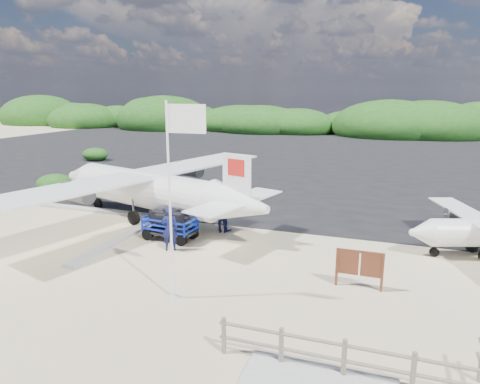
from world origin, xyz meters
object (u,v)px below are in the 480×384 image
object	(u,v)px
signboard	(358,288)
baggage_cart	(171,239)
flagpole	(174,298)
crew_a	(170,229)
crew_c	(223,216)
aircraft_large	(473,187)
crew_b	(223,211)
aircraft_small	(251,147)

from	to	relation	value
signboard	baggage_cart	bearing A→B (deg)	165.25
flagpole	crew_a	size ratio (longest dim) A/B	3.34
baggage_cart	crew_c	bearing A→B (deg)	47.30
signboard	aircraft_large	bearing A→B (deg)	71.76
flagpole	crew_c	xyz separation A→B (m)	(-0.89, 6.68, 0.80)
crew_b	crew_c	bearing A→B (deg)	123.24
signboard	aircraft_large	size ratio (longest dim) A/B	0.10
crew_b	signboard	bearing A→B (deg)	161.90
signboard	crew_c	xyz separation A→B (m)	(-6.51, 3.97, 0.80)
signboard	crew_c	distance (m)	7.67
crew_a	signboard	bearing A→B (deg)	148.75
baggage_cart	aircraft_large	xyz separation A→B (m)	(14.88, 16.68, 0.00)
flagpole	crew_c	size ratio (longest dim) A/B	3.95
crew_b	flagpole	bearing A→B (deg)	113.31
crew_a	crew_b	world-z (taller)	crew_b
baggage_cart	aircraft_small	bearing A→B (deg)	107.29
flagpole	aircraft_large	bearing A→B (deg)	60.85
signboard	crew_a	xyz separation A→B (m)	(-7.77, 1.09, 0.94)
flagpole	crew_a	distance (m)	4.46
crew_a	crew_b	bearing A→B (deg)	-132.34
baggage_cart	flagpole	distance (m)	5.73
aircraft_large	aircraft_small	size ratio (longest dim) A/B	2.63
crew_c	crew_b	bearing A→B (deg)	-85.54
crew_b	crew_c	world-z (taller)	crew_b
crew_a	crew_b	xyz separation A→B (m)	(1.13, 3.26, 0.01)
aircraft_large	aircraft_small	distance (m)	26.26
baggage_cart	crew_a	world-z (taller)	crew_a
flagpole	crew_c	bearing A→B (deg)	97.58
aircraft_large	aircraft_small	bearing A→B (deg)	-19.09
flagpole	crew_c	distance (m)	6.78
crew_a	crew_b	size ratio (longest dim) A/B	0.99
signboard	crew_c	bearing A→B (deg)	149.23
crew_b	aircraft_small	xyz separation A→B (m)	(-8.15, 30.04, -0.96)
signboard	aircraft_large	world-z (taller)	aircraft_large
signboard	aircraft_small	world-z (taller)	aircraft_small
crew_a	crew_c	bearing A→B (deg)	-136.77
flagpole	aircraft_small	distance (m)	38.21
crew_c	aircraft_large	bearing A→B (deg)	-144.48
crew_a	aircraft_large	distance (m)	22.89
signboard	crew_b	bearing A→B (deg)	147.34
baggage_cart	signboard	size ratio (longest dim) A/B	1.48
flagpole	crew_a	xyz separation A→B (m)	(-2.14, 3.79, 0.94)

